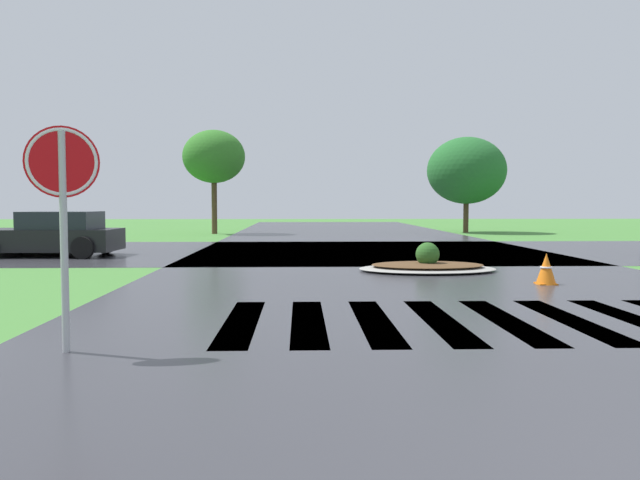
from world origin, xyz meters
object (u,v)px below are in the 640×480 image
car_white_sedan (52,235)px  drainage_pipe_stack (34,242)px  traffic_cone (546,269)px  stop_sign (63,185)px  median_island (427,266)px

car_white_sedan → drainage_pipe_stack: car_white_sedan is taller
drainage_pipe_stack → traffic_cone: 15.69m
stop_sign → drainage_pipe_stack: bearing=93.6°
stop_sign → drainage_pipe_stack: size_ratio=0.70×
traffic_cone → stop_sign: bearing=-143.5°
drainage_pipe_stack → median_island: bearing=-26.5°
median_island → drainage_pipe_stack: size_ratio=0.93×
car_white_sedan → traffic_cone: car_white_sedan is taller
median_island → car_white_sedan: 11.44m
traffic_cone → drainage_pipe_stack: bearing=148.4°
stop_sign → median_island: stop_sign is taller
stop_sign → drainage_pipe_stack: stop_sign is taller
traffic_cone → car_white_sedan: bearing=150.3°
median_island → car_white_sedan: size_ratio=0.78×
stop_sign → median_island: (5.51, 7.93, -1.67)m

